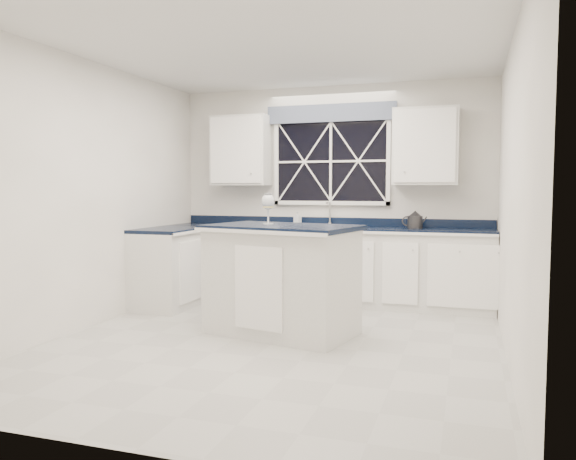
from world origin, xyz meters
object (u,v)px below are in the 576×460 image
(wine_glass, at_px, (268,203))
(island, at_px, (282,279))
(dishwasher, at_px, (243,266))
(faucet, at_px, (329,213))
(kettle, at_px, (415,220))
(soap_bottle, at_px, (298,218))

(wine_glass, bearing_deg, island, -30.20)
(dishwasher, relative_size, faucet, 2.72)
(island, xyz_separation_m, wine_glass, (-0.17, 0.10, 0.74))
(dishwasher, distance_m, island, 1.93)
(dishwasher, height_order, wine_glass, wine_glass)
(island, bearing_deg, kettle, 68.74)
(island, bearing_deg, wine_glass, 162.37)
(kettle, bearing_deg, dishwasher, 171.86)
(dishwasher, xyz_separation_m, faucet, (1.10, 0.19, 0.69))
(kettle, xyz_separation_m, wine_glass, (-1.28, -1.55, 0.23))
(dishwasher, height_order, kettle, kettle)
(dishwasher, distance_m, kettle, 2.26)
(wine_glass, bearing_deg, kettle, 50.42)
(island, xyz_separation_m, soap_bottle, (-0.38, 1.78, 0.49))
(wine_glass, bearing_deg, soap_bottle, 97.10)
(faucet, relative_size, kettle, 1.03)
(dishwasher, xyz_separation_m, kettle, (2.17, 0.05, 0.63))
(dishwasher, xyz_separation_m, island, (1.07, -1.60, 0.12))
(soap_bottle, bearing_deg, kettle, -5.10)
(faucet, distance_m, soap_bottle, 0.42)
(kettle, height_order, wine_glass, wine_glass)
(island, relative_size, wine_glass, 5.15)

